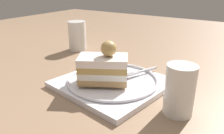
{
  "coord_description": "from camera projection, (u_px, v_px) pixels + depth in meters",
  "views": [
    {
      "loc": [
        -0.42,
        -0.28,
        0.26
      ],
      "look_at": [
        0.02,
        0.0,
        0.05
      ],
      "focal_mm": 35.76,
      "sensor_mm": 36.0,
      "label": 1
    }
  ],
  "objects": [
    {
      "name": "ground_plane",
      "position": [
        109.0,
        88.0,
        0.56
      ],
      "size": [
        2.4,
        2.4,
        0.0
      ],
      "primitive_type": "plane",
      "color": "#88694F"
    },
    {
      "name": "dessert_plate",
      "position": [
        112.0,
        82.0,
        0.58
      ],
      "size": [
        0.28,
        0.28,
        0.02
      ],
      "color": "white",
      "rests_on": "ground_plane"
    },
    {
      "name": "cake_slice",
      "position": [
        104.0,
        67.0,
        0.54
      ],
      "size": [
        0.12,
        0.14,
        0.1
      ],
      "color": "tan",
      "rests_on": "dessert_plate"
    },
    {
      "name": "whipped_cream_dollop",
      "position": [
        117.0,
        62.0,
        0.64
      ],
      "size": [
        0.03,
        0.03,
        0.03
      ],
      "primitive_type": "ellipsoid",
      "color": "white",
      "rests_on": "dessert_plate"
    },
    {
      "name": "fork",
      "position": [
        140.0,
        72.0,
        0.6
      ],
      "size": [
        0.1,
        0.05,
        0.0
      ],
      "color": "silver",
      "rests_on": "dessert_plate"
    },
    {
      "name": "drink_glass_near",
      "position": [
        179.0,
        92.0,
        0.44
      ],
      "size": [
        0.06,
        0.06,
        0.1
      ],
      "color": "white",
      "rests_on": "ground_plane"
    },
    {
      "name": "drink_glass_far",
      "position": [
        77.0,
        38.0,
        0.86
      ],
      "size": [
        0.07,
        0.07,
        0.11
      ],
      "color": "white",
      "rests_on": "ground_plane"
    }
  ]
}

